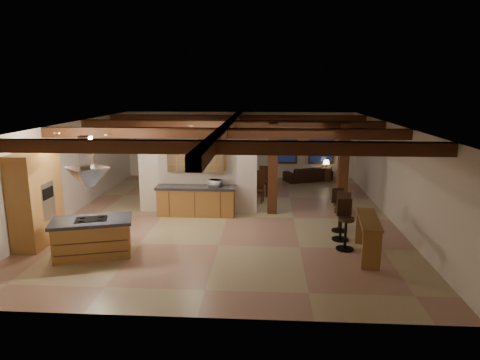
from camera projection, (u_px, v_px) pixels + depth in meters
The scene contains 23 objects.
ground at pixel (228, 217), 13.42m from camera, with size 12.00×12.00×0.00m, color tan.
room_walls at pixel (227, 161), 13.04m from camera, with size 12.00×12.00×12.00m.
ceiling_beams at pixel (227, 129), 12.82m from camera, with size 10.00×12.00×0.28m.
timber_posts at pixel (308, 159), 13.38m from camera, with size 2.50×0.30×2.90m.
partition_wall at pixel (198, 179), 13.73m from camera, with size 3.80×0.18×2.20m, color beige.
pantry_cabinet at pixel (36, 199), 10.91m from camera, with size 0.67×1.60×2.40m.
back_counter at pixel (196, 201), 13.48m from camera, with size 2.50×0.66×0.94m.
upper_display_cabinet at pixel (196, 157), 13.38m from camera, with size 1.80×0.36×0.95m.
range_hood at pixel (88, 184), 9.97m from camera, with size 1.10×1.10×1.40m.
back_windows at pixel (303, 145), 18.71m from camera, with size 2.70×0.07×1.70m.
framed_art at pixel (206, 139), 18.93m from camera, with size 0.65×0.05×0.85m.
recessed_cans at pixel (123, 131), 11.07m from camera, with size 3.16×2.46×0.03m.
kitchen_island at pixel (93, 237), 10.25m from camera, with size 2.06×1.48×0.92m.
dining_table at pixel (244, 189), 15.79m from camera, with size 1.67×0.93×0.59m, color #371C0D.
sofa at pixel (308, 174), 18.45m from camera, with size 2.04×0.80×0.60m, color black.
microwave at pixel (215, 183), 13.32m from camera, with size 0.38×0.26×0.21m, color silver.
bar_counter at pixel (368, 231), 10.19m from camera, with size 0.66×1.84×0.95m.
side_table at pixel (326, 174), 18.50m from camera, with size 0.46×0.46×0.57m, color #422210.
table_lamp at pixel (326, 162), 18.39m from camera, with size 0.28×0.28×0.33m.
bar_stool_a at pixel (345, 225), 10.63m from camera, with size 0.44×0.45×1.26m.
bar_stool_b at pixel (342, 216), 11.29m from camera, with size 0.48×0.49×1.27m.
bar_stool_c at pixel (339, 210), 11.99m from camera, with size 0.45×0.46×1.21m.
dining_chairs at pixel (245, 182), 15.74m from camera, with size 1.98×1.98×1.11m.
Camera 1 is at (1.19, -12.81, 4.01)m, focal length 32.00 mm.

